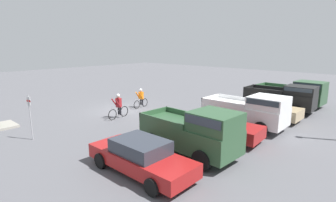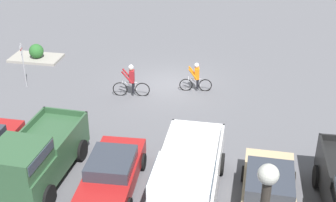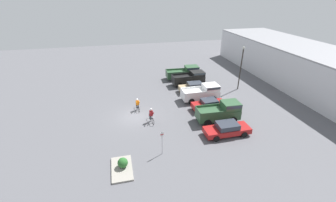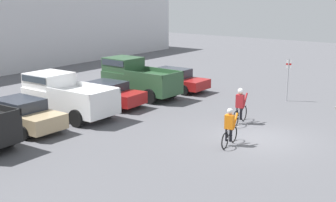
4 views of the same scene
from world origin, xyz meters
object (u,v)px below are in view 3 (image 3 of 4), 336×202
at_px(sedan_1, 209,104).
at_px(shrub, 123,163).
at_px(fire_lane_sign, 162,141).
at_px(lamppost, 241,65).
at_px(pickup_truck_2, 203,92).
at_px(cyclist_1, 138,104).
at_px(pickup_truck_0, 185,72).
at_px(sedan_2, 227,129).
at_px(cyclist_0, 151,115).
at_px(sedan_0, 195,87).
at_px(pickup_truck_3, 221,111).
at_px(pickup_truck_1, 190,78).

xyz_separation_m(sedan_1, shrub, (8.09, -11.09, -0.12)).
height_order(fire_lane_sign, lamppost, lamppost).
bearing_deg(pickup_truck_2, cyclist_1, -84.32).
relative_size(pickup_truck_2, shrub, 5.79).
bearing_deg(sedan_1, pickup_truck_0, 178.38).
relative_size(sedan_1, lamppost, 0.67).
distance_m(pickup_truck_2, sedan_1, 2.84).
xyz_separation_m(pickup_truck_0, sedan_2, (16.78, -0.66, -0.41)).
distance_m(pickup_truck_0, cyclist_0, 14.69).
bearing_deg(cyclist_0, sedan_0, 131.98).
xyz_separation_m(cyclist_0, fire_lane_sign, (5.80, 0.03, 0.61)).
height_order(cyclist_0, cyclist_1, cyclist_0).
bearing_deg(shrub, sedan_0, 140.75).
bearing_deg(pickup_truck_3, cyclist_0, -101.42).
bearing_deg(sedan_1, lamppost, 126.40).
height_order(cyclist_1, shrub, cyclist_1).
bearing_deg(pickup_truck_1, fire_lane_sign, -26.73).
bearing_deg(pickup_truck_1, pickup_truck_3, -0.26).
bearing_deg(cyclist_1, sedan_2, 48.07).
bearing_deg(sedan_2, lamppost, 145.97).
distance_m(sedan_0, lamppost, 7.44).
bearing_deg(cyclist_1, cyclist_0, 20.73).
relative_size(sedan_2, cyclist_1, 2.82).
bearing_deg(lamppost, sedan_2, -34.03).
bearing_deg(shrub, sedan_2, 103.06).
height_order(sedan_0, fire_lane_sign, fire_lane_sign).
xyz_separation_m(pickup_truck_2, shrub, (10.89, -11.31, -0.53)).
distance_m(fire_lane_sign, lamppost, 18.90).
relative_size(sedan_0, sedan_1, 1.07).
xyz_separation_m(pickup_truck_1, shrub, (16.50, -11.39, -0.52)).
bearing_deg(fire_lane_sign, sedan_2, 101.43).
xyz_separation_m(fire_lane_sign, lamppost, (-12.09, 14.33, 2.32)).
height_order(pickup_truck_2, sedan_1, pickup_truck_2).
height_order(pickup_truck_2, pickup_truck_3, pickup_truck_3).
distance_m(pickup_truck_2, sedan_2, 8.43).
xyz_separation_m(pickup_truck_0, pickup_truck_1, (2.77, -0.02, -0.01)).
bearing_deg(shrub, sedan_1, 126.12).
xyz_separation_m(sedan_2, lamppost, (-10.65, 7.19, 3.11)).
height_order(fire_lane_sign, shrub, fire_lane_sign).
bearing_deg(fire_lane_sign, sedan_1, 133.26).
relative_size(pickup_truck_2, pickup_truck_3, 1.02).
height_order(pickup_truck_0, pickup_truck_1, pickup_truck_0).
height_order(sedan_1, sedan_2, sedan_2).
distance_m(pickup_truck_2, cyclist_1, 8.98).
relative_size(cyclist_0, lamppost, 0.29).
xyz_separation_m(pickup_truck_0, cyclist_1, (9.26, -9.03, -0.32)).
bearing_deg(sedan_2, pickup_truck_1, 177.38).
height_order(pickup_truck_1, lamppost, lamppost).
xyz_separation_m(cyclist_1, shrub, (10.01, -2.38, -0.20)).
bearing_deg(sedan_0, pickup_truck_1, 175.93).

